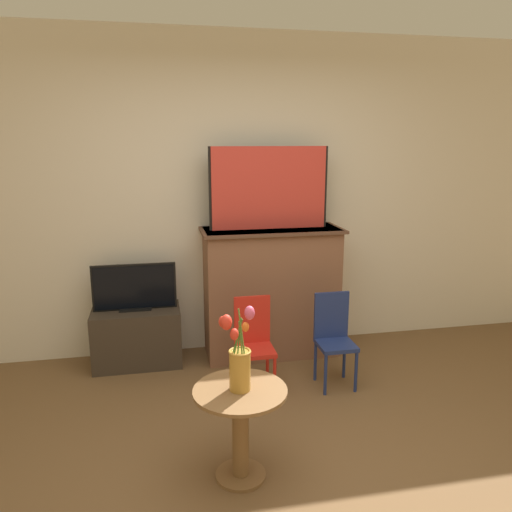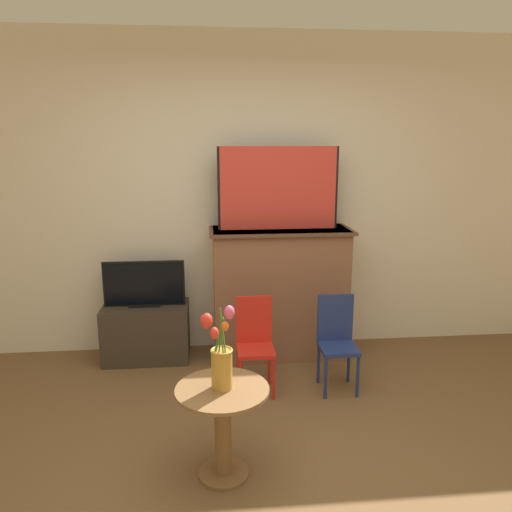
{
  "view_description": "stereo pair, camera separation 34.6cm",
  "coord_description": "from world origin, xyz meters",
  "px_view_note": "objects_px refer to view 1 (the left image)",
  "views": [
    {
      "loc": [
        -0.64,
        -2.11,
        1.83
      ],
      "look_at": [
        0.03,
        1.19,
        1.04
      ],
      "focal_mm": 35.0,
      "sensor_mm": 36.0,
      "label": 1
    },
    {
      "loc": [
        -0.3,
        -2.16,
        1.83
      ],
      "look_at": [
        0.03,
        1.19,
        1.04
      ],
      "focal_mm": 35.0,
      "sensor_mm": 36.0,
      "label": 2
    }
  ],
  "objects_px": {
    "chair_blue": "(334,334)",
    "vase_tulips": "(239,359)",
    "tv_monitor": "(134,288)",
    "painting": "(269,188)",
    "chair_red": "(254,339)"
  },
  "relations": [
    {
      "from": "painting",
      "to": "tv_monitor",
      "type": "height_order",
      "value": "painting"
    },
    {
      "from": "tv_monitor",
      "to": "chair_blue",
      "type": "distance_m",
      "value": 1.63
    },
    {
      "from": "chair_blue",
      "to": "vase_tulips",
      "type": "bearing_deg",
      "value": -132.74
    },
    {
      "from": "tv_monitor",
      "to": "chair_red",
      "type": "relative_size",
      "value": 0.95
    },
    {
      "from": "chair_red",
      "to": "vase_tulips",
      "type": "relative_size",
      "value": 1.46
    },
    {
      "from": "painting",
      "to": "tv_monitor",
      "type": "distance_m",
      "value": 1.37
    },
    {
      "from": "painting",
      "to": "chair_red",
      "type": "relative_size",
      "value": 1.4
    },
    {
      "from": "tv_monitor",
      "to": "vase_tulips",
      "type": "xyz_separation_m",
      "value": [
        0.59,
        -1.61,
        0.05
      ]
    },
    {
      "from": "vase_tulips",
      "to": "painting",
      "type": "bearing_deg",
      "value": 71.86
    },
    {
      "from": "painting",
      "to": "chair_red",
      "type": "distance_m",
      "value": 1.25
    },
    {
      "from": "tv_monitor",
      "to": "chair_blue",
      "type": "relative_size",
      "value": 0.95
    },
    {
      "from": "chair_blue",
      "to": "vase_tulips",
      "type": "relative_size",
      "value": 1.46
    },
    {
      "from": "chair_red",
      "to": "chair_blue",
      "type": "distance_m",
      "value": 0.61
    },
    {
      "from": "tv_monitor",
      "to": "chair_blue",
      "type": "bearing_deg",
      "value": -23.92
    },
    {
      "from": "chair_red",
      "to": "chair_blue",
      "type": "xyz_separation_m",
      "value": [
        0.61,
        -0.02,
        0.0
      ]
    }
  ]
}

